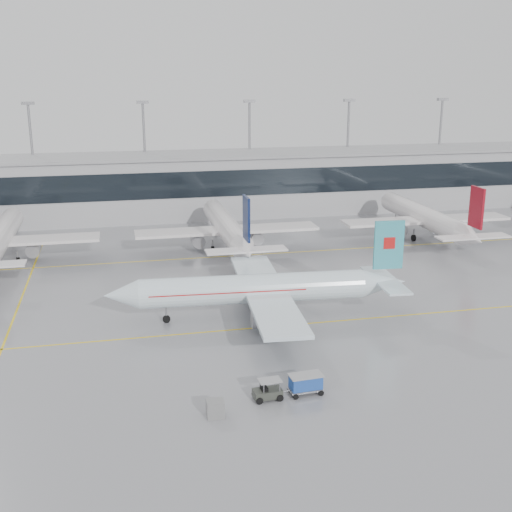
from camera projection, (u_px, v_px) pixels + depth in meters
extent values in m
plane|color=gray|center=(279.00, 326.00, 73.39)|extent=(320.00, 320.00, 0.00)
cube|color=yellow|center=(279.00, 326.00, 73.39)|extent=(120.00, 0.25, 0.01)
cube|color=yellow|center=(231.00, 256.00, 101.56)|extent=(120.00, 0.25, 0.01)
cube|color=yellow|center=(20.00, 302.00, 81.24)|extent=(0.25, 60.00, 0.01)
cube|color=#9A9A9D|center=(203.00, 185.00, 129.96)|extent=(180.00, 15.00, 12.00)
cube|color=black|center=(208.00, 184.00, 122.46)|extent=(180.00, 0.20, 5.00)
cube|color=gray|center=(202.00, 155.00, 128.26)|extent=(182.00, 16.00, 0.40)
cylinder|color=gray|center=(33.00, 162.00, 127.36)|extent=(0.50, 0.50, 22.00)
cube|color=gray|center=(28.00, 103.00, 124.27)|extent=(2.40, 1.00, 0.60)
cylinder|color=gray|center=(145.00, 158.00, 131.94)|extent=(0.50, 0.50, 22.00)
cube|color=gray|center=(143.00, 102.00, 128.84)|extent=(2.40, 1.00, 0.60)
cylinder|color=gray|center=(250.00, 156.00, 136.51)|extent=(0.50, 0.50, 22.00)
cube|color=gray|center=(249.00, 101.00, 133.42)|extent=(2.40, 1.00, 0.60)
cylinder|color=gray|center=(347.00, 153.00, 141.09)|extent=(0.50, 0.50, 22.00)
cube|color=gray|center=(349.00, 100.00, 137.99)|extent=(2.40, 1.00, 0.60)
cylinder|color=gray|center=(439.00, 150.00, 145.66)|extent=(0.50, 0.50, 22.00)
cube|color=gray|center=(443.00, 99.00, 142.57)|extent=(2.40, 1.00, 0.60)
cylinder|color=silver|center=(253.00, 289.00, 74.82)|extent=(26.39, 5.22, 3.44)
cone|color=silver|center=(121.00, 295.00, 72.66)|extent=(4.23, 3.70, 3.44)
cone|color=silver|center=(383.00, 282.00, 77.10)|extent=(5.82, 3.81, 3.44)
cube|color=silver|center=(265.00, 291.00, 75.15)|extent=(6.93, 28.68, 0.45)
cube|color=silver|center=(385.00, 280.00, 77.05)|extent=(3.54, 11.09, 0.25)
cube|color=teal|center=(389.00, 245.00, 75.88)|extent=(3.62, 0.60, 5.87)
cylinder|color=gray|center=(268.00, 318.00, 70.92)|extent=(3.74, 2.34, 2.10)
cylinder|color=gray|center=(255.00, 290.00, 80.05)|extent=(3.74, 2.34, 2.10)
cylinder|color=gray|center=(166.00, 313.00, 74.05)|extent=(0.20, 0.20, 1.47)
cylinder|color=black|center=(166.00, 319.00, 74.25)|extent=(0.92, 0.36, 0.90)
cylinder|color=gray|center=(278.00, 314.00, 73.35)|extent=(0.24, 0.24, 1.47)
cylinder|color=black|center=(278.00, 320.00, 73.55)|extent=(1.13, 0.52, 1.10)
cylinder|color=gray|center=(270.00, 299.00, 78.30)|extent=(0.24, 0.24, 1.47)
cylinder|color=black|center=(270.00, 305.00, 78.50)|extent=(1.13, 0.52, 1.10)
cube|color=#B70F0F|center=(389.00, 243.00, 75.81)|extent=(1.43, 0.54, 1.40)
cube|color=#B70F0F|center=(227.00, 288.00, 74.34)|extent=(18.20, 4.70, 0.12)
cylinder|color=silver|center=(0.00, 237.00, 97.94)|extent=(3.59, 27.36, 3.59)
cone|color=silver|center=(14.00, 216.00, 112.66)|extent=(3.59, 4.00, 3.59)
cylinder|color=gray|center=(34.00, 249.00, 98.52)|extent=(2.10, 3.60, 2.10)
cylinder|color=gray|center=(12.00, 236.00, 108.67)|extent=(0.20, 0.20, 1.56)
cylinder|color=black|center=(12.00, 241.00, 108.88)|extent=(0.30, 0.90, 0.90)
cylinder|color=gray|center=(18.00, 256.00, 96.81)|extent=(0.24, 0.24, 1.56)
cylinder|color=black|center=(18.00, 261.00, 97.02)|extent=(0.45, 1.10, 1.10)
cylinder|color=silver|center=(226.00, 226.00, 105.22)|extent=(3.59, 27.36, 3.59)
cone|color=silver|center=(211.00, 207.00, 119.94)|extent=(3.59, 4.00, 3.59)
cone|color=silver|center=(246.00, 252.00, 89.74)|extent=(3.59, 5.60, 3.59)
cube|color=silver|center=(227.00, 230.00, 103.92)|extent=(29.64, 5.00, 0.45)
cube|color=silver|center=(246.00, 250.00, 89.47)|extent=(11.40, 2.80, 0.25)
cube|color=#0A163D|center=(246.00, 219.00, 88.04)|extent=(0.35, 3.60, 6.12)
cylinder|color=gray|center=(198.00, 240.00, 103.80)|extent=(2.10, 3.60, 2.10)
cylinder|color=gray|center=(256.00, 237.00, 105.80)|extent=(2.10, 3.60, 2.10)
cylinder|color=gray|center=(216.00, 226.00, 115.95)|extent=(0.20, 0.20, 1.56)
cylinder|color=black|center=(216.00, 230.00, 116.16)|extent=(0.30, 0.90, 0.90)
cylinder|color=gray|center=(213.00, 245.00, 103.01)|extent=(0.24, 0.24, 1.56)
cylinder|color=black|center=(213.00, 249.00, 103.22)|extent=(0.45, 1.10, 1.10)
cylinder|color=gray|center=(244.00, 243.00, 104.09)|extent=(0.24, 0.24, 1.56)
cylinder|color=black|center=(244.00, 248.00, 104.30)|extent=(0.45, 1.10, 1.10)
cylinder|color=silver|center=(422.00, 216.00, 112.49)|extent=(3.59, 27.36, 3.59)
cone|color=silver|center=(386.00, 199.00, 127.22)|extent=(3.59, 4.00, 3.59)
cone|color=silver|center=(472.00, 238.00, 97.02)|extent=(3.59, 5.60, 3.59)
cube|color=silver|center=(426.00, 220.00, 111.19)|extent=(29.64, 5.00, 0.45)
cube|color=silver|center=(473.00, 237.00, 96.75)|extent=(11.40, 2.80, 0.25)
cube|color=maroon|center=(477.00, 207.00, 95.31)|extent=(0.35, 3.60, 6.12)
cylinder|color=gray|center=(398.00, 229.00, 111.08)|extent=(2.10, 3.60, 2.10)
cylinder|color=gray|center=(449.00, 226.00, 113.07)|extent=(2.10, 3.60, 2.10)
cylinder|color=gray|center=(396.00, 217.00, 123.23)|extent=(0.20, 0.20, 1.56)
cylinder|color=black|center=(395.00, 221.00, 123.44)|extent=(0.30, 0.90, 0.90)
cylinder|color=gray|center=(414.00, 234.00, 110.28)|extent=(0.24, 0.24, 1.56)
cylinder|color=black|center=(414.00, 238.00, 110.50)|extent=(0.45, 1.10, 1.10)
cylinder|color=gray|center=(441.00, 232.00, 111.36)|extent=(0.24, 0.24, 1.56)
cylinder|color=black|center=(441.00, 236.00, 111.58)|extent=(0.45, 1.10, 1.10)
cube|color=#31342D|center=(268.00, 393.00, 56.75)|extent=(2.61, 1.54, 0.74)
cube|color=gray|center=(270.00, 380.00, 56.47)|extent=(2.09, 1.50, 0.06)
cube|color=black|center=(264.00, 389.00, 56.53)|extent=(0.58, 0.88, 0.42)
cylinder|color=gray|center=(288.00, 391.00, 57.28)|extent=(1.26, 0.17, 0.08)
cylinder|color=gray|center=(264.00, 389.00, 55.87)|extent=(0.08, 0.08, 0.95)
cylinder|color=gray|center=(260.00, 384.00, 56.93)|extent=(0.08, 0.08, 0.95)
cylinder|color=gray|center=(280.00, 387.00, 56.27)|extent=(0.08, 0.08, 0.95)
cylinder|color=gray|center=(276.00, 381.00, 57.34)|extent=(0.08, 0.08, 0.95)
cylinder|color=black|center=(260.00, 401.00, 55.93)|extent=(0.64, 0.25, 0.63)
cylinder|color=black|center=(255.00, 394.00, 57.19)|extent=(0.64, 0.25, 0.63)
cylinder|color=black|center=(280.00, 398.00, 56.45)|extent=(0.64, 0.25, 0.63)
cylinder|color=black|center=(275.00, 391.00, 57.71)|extent=(0.64, 0.25, 0.63)
cube|color=gray|center=(306.00, 389.00, 57.77)|extent=(3.12, 1.72, 0.18)
cube|color=#1F459C|center=(306.00, 382.00, 57.57)|extent=(2.91, 1.61, 1.21)
cube|color=gray|center=(306.00, 375.00, 57.39)|extent=(3.13, 1.82, 0.10)
cylinder|color=black|center=(296.00, 397.00, 56.79)|extent=(0.52, 0.22, 0.50)
cylinder|color=black|center=(290.00, 389.00, 58.19)|extent=(0.52, 0.22, 0.50)
cylinder|color=black|center=(321.00, 393.00, 57.46)|extent=(0.52, 0.22, 0.50)
cylinder|color=black|center=(315.00, 385.00, 58.85)|extent=(0.52, 0.22, 0.50)
cube|color=slate|center=(215.00, 409.00, 53.84)|extent=(1.49, 1.39, 1.46)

